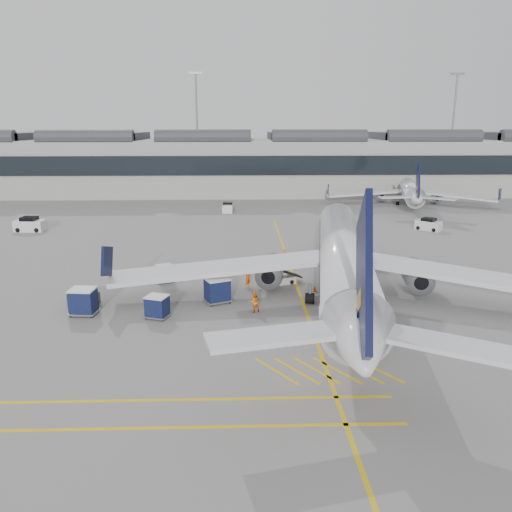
{
  "coord_description": "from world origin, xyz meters",
  "views": [
    {
      "loc": [
        4.99,
        -33.6,
        14.1
      ],
      "look_at": [
        6.16,
        4.44,
        4.0
      ],
      "focal_mm": 35.0,
      "sensor_mm": 36.0,
      "label": 1
    }
  ],
  "objects_px": {
    "ramp_agent_b": "(254,302)",
    "pushback_tug": "(84,298)",
    "baggage_cart_a": "(157,306)",
    "belt_loader": "(275,279)",
    "airliner_main": "(344,259)",
    "ramp_agent_a": "(248,279)"
  },
  "relations": [
    {
      "from": "ramp_agent_b",
      "to": "pushback_tug",
      "type": "relative_size",
      "value": 0.68
    },
    {
      "from": "baggage_cart_a",
      "to": "ramp_agent_b",
      "type": "bearing_deg",
      "value": 26.83
    },
    {
      "from": "ramp_agent_b",
      "to": "pushback_tug",
      "type": "height_order",
      "value": "ramp_agent_b"
    },
    {
      "from": "belt_loader",
      "to": "baggage_cart_a",
      "type": "bearing_deg",
      "value": -160.28
    },
    {
      "from": "airliner_main",
      "to": "belt_loader",
      "type": "bearing_deg",
      "value": 154.58
    },
    {
      "from": "pushback_tug",
      "to": "ramp_agent_a",
      "type": "bearing_deg",
      "value": 27.88
    },
    {
      "from": "ramp_agent_b",
      "to": "pushback_tug",
      "type": "bearing_deg",
      "value": -34.74
    },
    {
      "from": "belt_loader",
      "to": "ramp_agent_b",
      "type": "bearing_deg",
      "value": -127.24
    },
    {
      "from": "airliner_main",
      "to": "baggage_cart_a",
      "type": "distance_m",
      "value": 15.58
    },
    {
      "from": "belt_loader",
      "to": "baggage_cart_a",
      "type": "distance_m",
      "value": 12.3
    },
    {
      "from": "ramp_agent_a",
      "to": "ramp_agent_b",
      "type": "bearing_deg",
      "value": -133.96
    },
    {
      "from": "belt_loader",
      "to": "ramp_agent_b",
      "type": "xyz_separation_m",
      "value": [
        -2.11,
        -6.98,
        0.34
      ]
    },
    {
      "from": "airliner_main",
      "to": "ramp_agent_b",
      "type": "xyz_separation_m",
      "value": [
        -7.52,
        -3.29,
        -2.48
      ]
    },
    {
      "from": "belt_loader",
      "to": "pushback_tug",
      "type": "relative_size",
      "value": 1.75
    },
    {
      "from": "baggage_cart_a",
      "to": "ramp_agent_b",
      "type": "relative_size",
      "value": 1.19
    },
    {
      "from": "pushback_tug",
      "to": "baggage_cart_a",
      "type": "bearing_deg",
      "value": -13.86
    },
    {
      "from": "airliner_main",
      "to": "ramp_agent_b",
      "type": "bearing_deg",
      "value": -147.46
    },
    {
      "from": "baggage_cart_a",
      "to": "ramp_agent_b",
      "type": "height_order",
      "value": "baggage_cart_a"
    },
    {
      "from": "belt_loader",
      "to": "airliner_main",
      "type": "bearing_deg",
      "value": -54.73
    },
    {
      "from": "belt_loader",
      "to": "ramp_agent_b",
      "type": "distance_m",
      "value": 7.3
    },
    {
      "from": "baggage_cart_a",
      "to": "ramp_agent_a",
      "type": "bearing_deg",
      "value": 64.62
    },
    {
      "from": "belt_loader",
      "to": "ramp_agent_b",
      "type": "relative_size",
      "value": 2.55
    }
  ]
}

